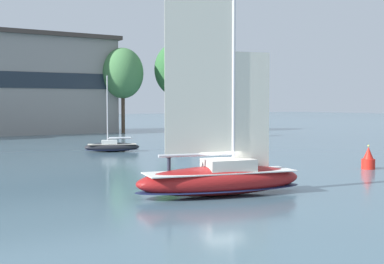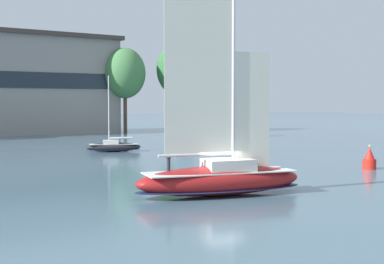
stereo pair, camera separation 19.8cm
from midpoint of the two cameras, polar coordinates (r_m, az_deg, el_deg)
ground_plane at (r=30.91m, az=3.21°, el=-6.74°), size 400.00×400.00×0.00m
tree_shore_left at (r=96.71m, az=-1.44°, el=6.66°), size 7.77×7.77×15.99m
tree_shore_right at (r=94.47m, az=-7.10°, el=6.22°), size 7.20×7.20×14.81m
sailboat_main at (r=30.75m, az=3.24°, el=-4.73°), size 10.45×5.04×13.84m
sailboat_moored_near_marina at (r=58.28m, az=-8.29°, el=-1.54°), size 6.13×3.80×8.19m
sailboat_moored_mid_channel at (r=77.81m, az=-0.73°, el=-0.08°), size 8.09×5.61×10.94m
channel_buoy at (r=44.90m, az=18.52°, el=-2.80°), size 1.07×1.07×1.95m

